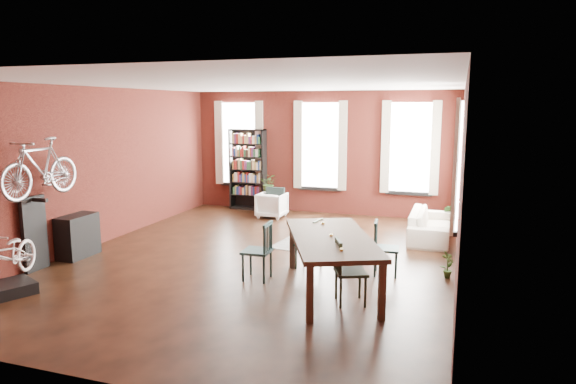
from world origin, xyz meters
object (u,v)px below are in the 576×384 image
at_px(dining_chair_c, 351,272).
at_px(plant_stand, 268,203).
at_px(console_table, 78,236).
at_px(bicycle_floor, 6,232).
at_px(dining_table, 331,263).
at_px(dining_chair_b, 309,244).
at_px(bike_trainer, 11,288).
at_px(dining_chair_d, 386,248).
at_px(bookshelf, 248,170).
at_px(cream_sofa, 431,220).
at_px(white_armchair, 272,204).
at_px(dining_chair_a, 257,251).

relative_size(dining_chair_c, plant_stand, 1.75).
distance_m(console_table, bicycle_floor, 2.02).
bearing_deg(dining_table, console_table, 153.52).
xyz_separation_m(dining_chair_b, dining_chair_c, (1.04, -1.39, 0.04)).
xyz_separation_m(dining_chair_b, bike_trainer, (-3.93, -2.67, -0.35)).
height_order(dining_chair_b, plant_stand, dining_chair_b).
xyz_separation_m(dining_chair_d, plant_stand, (-3.67, 4.07, -0.19)).
xyz_separation_m(dining_chair_b, bicycle_floor, (-3.95, -2.64, 0.52)).
distance_m(dining_chair_d, bicycle_floor, 5.96).
relative_size(dining_chair_b, bike_trainer, 1.43).
bearing_deg(dining_chair_d, console_table, 92.84).
height_order(bookshelf, bike_trainer, bookshelf).
distance_m(dining_chair_c, console_table, 5.39).
distance_m(dining_chair_b, dining_chair_c, 1.74).
bearing_deg(cream_sofa, console_table, 119.33).
distance_m(dining_chair_d, console_table, 5.71).
height_order(bike_trainer, plant_stand, plant_stand).
xyz_separation_m(bookshelf, white_armchair, (0.98, -0.76, -0.75)).
distance_m(dining_chair_b, console_table, 4.38).
bearing_deg(bicycle_floor, cream_sofa, 25.35).
height_order(white_armchair, console_table, console_table).
xyz_separation_m(dining_chair_a, bicycle_floor, (-3.32, -1.79, 0.48)).
xyz_separation_m(dining_chair_c, cream_sofa, (0.88, 4.16, -0.06)).
relative_size(bookshelf, white_armchair, 3.18).
xyz_separation_m(white_armchair, plant_stand, (-0.27, 0.43, -0.08)).
height_order(dining_table, dining_chair_d, dining_chair_d).
bearing_deg(dining_chair_a, bookshelf, -157.75).
bearing_deg(dining_table, dining_chair_c, -70.42).
bearing_deg(bicycle_floor, console_table, 83.54).
distance_m(dining_chair_a, cream_sofa, 4.42).
bearing_deg(dining_chair_c, dining_chair_a, 48.46).
height_order(console_table, bicycle_floor, bicycle_floor).
distance_m(dining_table, console_table, 4.96).
distance_m(white_armchair, bicycle_floor, 6.65).
relative_size(dining_table, plant_stand, 4.68).
bearing_deg(dining_table, bike_trainer, 176.68).
bearing_deg(dining_chair_c, cream_sofa, -35.48).
xyz_separation_m(bookshelf, bike_trainer, (-0.89, -7.14, -1.01)).
bearing_deg(dining_chair_d, dining_chair_c, 163.05).
bearing_deg(dining_chair_a, plant_stand, -163.29).
xyz_separation_m(console_table, bicycle_floor, (0.37, -1.91, 0.56)).
relative_size(console_table, plant_stand, 1.48).
xyz_separation_m(dining_chair_d, bicycle_floor, (-5.29, -2.70, 0.50)).
xyz_separation_m(dining_chair_a, plant_stand, (-1.70, 4.98, -0.21)).
xyz_separation_m(dining_chair_b, dining_chair_d, (1.34, 0.06, 0.02)).
xyz_separation_m(dining_chair_d, white_armchair, (-3.40, 3.64, -0.11)).
bearing_deg(bookshelf, white_armchair, -38.02).
xyz_separation_m(console_table, plant_stand, (1.99, 4.86, -0.13)).
distance_m(bike_trainer, plant_stand, 6.99).
distance_m(dining_chair_c, white_armchair, 5.96).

